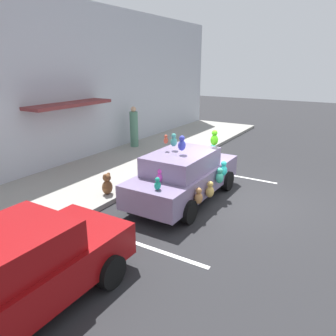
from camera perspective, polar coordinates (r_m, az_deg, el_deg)
name	(u,v)px	position (r m, az deg, el deg)	size (l,w,h in m)	color
ground_plane	(233,201)	(10.17, 11.44, -5.67)	(60.00, 60.00, 0.00)	#262628
sidewalk	(109,171)	(12.57, -10.40, -0.59)	(24.00, 4.00, 0.15)	gray
storefront_building	(62,86)	(13.49, -18.24, 13.63)	(24.00, 1.25, 6.40)	#B2B7C1
parking_stripe_front	(229,175)	(12.43, 10.68, -1.17)	(0.12, 3.60, 0.01)	silver
parking_stripe_rear	(139,244)	(7.77, -5.19, -13.23)	(0.12, 3.60, 0.01)	silver
plush_covered_car	(184,175)	(9.80, 2.93, -1.20)	(4.42, 2.08, 2.10)	gray
parked_sedan_behind	(14,273)	(6.05, -25.58, -16.33)	(4.10, 1.99, 1.54)	maroon
teddy_bear_on_sidewalk	(107,185)	(10.12, -10.71, -2.90)	(0.36, 0.30, 0.68)	brown
pedestrian_near_shopfront	(134,128)	(15.72, -6.04, 7.02)	(0.39, 0.39, 1.93)	#4D7D65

